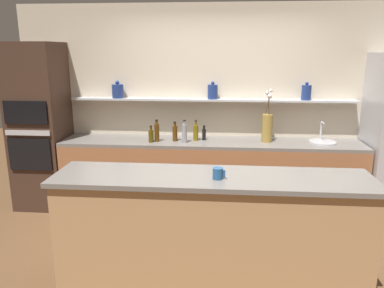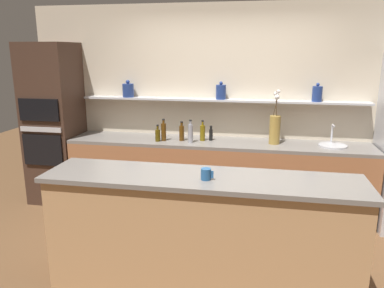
% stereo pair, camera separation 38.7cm
% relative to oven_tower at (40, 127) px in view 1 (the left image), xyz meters
% --- Properties ---
extents(ground_plane, '(12.00, 12.00, 0.00)m').
position_rel_oven_tower_xyz_m(ground_plane, '(2.28, -1.24, -1.06)').
color(ground_plane, brown).
extents(back_wall_unit, '(5.20, 0.28, 2.60)m').
position_rel_oven_tower_xyz_m(back_wall_unit, '(2.28, 0.36, 0.24)').
color(back_wall_unit, beige).
rests_on(back_wall_unit, ground_plane).
extents(back_counter_unit, '(3.74, 0.62, 0.92)m').
position_rel_oven_tower_xyz_m(back_counter_unit, '(2.21, 0.00, -0.60)').
color(back_counter_unit, '#99603D').
rests_on(back_counter_unit, ground_plane).
extents(island_counter, '(2.64, 0.61, 1.02)m').
position_rel_oven_tower_xyz_m(island_counter, '(2.28, -1.63, -0.55)').
color(island_counter, tan).
rests_on(island_counter, ground_plane).
extents(oven_tower, '(0.64, 0.64, 2.12)m').
position_rel_oven_tower_xyz_m(oven_tower, '(0.00, 0.00, 0.00)').
color(oven_tower, '#3D281E').
rests_on(oven_tower, ground_plane).
extents(flower_vase, '(0.13, 0.17, 0.66)m').
position_rel_oven_tower_xyz_m(flower_vase, '(2.90, 0.01, 0.06)').
color(flower_vase, olive).
rests_on(flower_vase, back_counter_unit).
extents(sink_fixture, '(0.32, 0.32, 0.25)m').
position_rel_oven_tower_xyz_m(sink_fixture, '(3.58, 0.01, -0.12)').
color(sink_fixture, '#B7B7BC').
rests_on(sink_fixture, back_counter_unit).
extents(bottle_sauce_0, '(0.05, 0.05, 0.19)m').
position_rel_oven_tower_xyz_m(bottle_sauce_0, '(2.12, 0.04, -0.06)').
color(bottle_sauce_0, black).
rests_on(bottle_sauce_0, back_counter_unit).
extents(bottle_spirit_1, '(0.06, 0.06, 0.28)m').
position_rel_oven_tower_xyz_m(bottle_spirit_1, '(1.54, -0.08, -0.02)').
color(bottle_spirit_1, '#4C2D0C').
rests_on(bottle_spirit_1, back_counter_unit).
extents(bottle_spirit_2, '(0.06, 0.06, 0.28)m').
position_rel_oven_tower_xyz_m(bottle_spirit_2, '(1.89, -0.12, -0.02)').
color(bottle_spirit_2, gray).
rests_on(bottle_spirit_2, back_counter_unit).
extents(bottle_oil_3, '(0.06, 0.06, 0.26)m').
position_rel_oven_tower_xyz_m(bottle_oil_3, '(2.02, 0.01, -0.04)').
color(bottle_oil_3, brown).
rests_on(bottle_oil_3, back_counter_unit).
extents(bottle_oil_4, '(0.06, 0.06, 0.21)m').
position_rel_oven_tower_xyz_m(bottle_oil_4, '(1.48, -0.13, -0.06)').
color(bottle_oil_4, '#47380A').
rests_on(bottle_oil_4, back_counter_unit).
extents(bottle_spirit_5, '(0.06, 0.06, 0.24)m').
position_rel_oven_tower_xyz_m(bottle_spirit_5, '(1.76, -0.04, -0.04)').
color(bottle_spirit_5, '#4C2D0C').
rests_on(bottle_spirit_5, back_counter_unit).
extents(coffee_mug, '(0.10, 0.08, 0.09)m').
position_rel_oven_tower_xyz_m(coffee_mug, '(2.33, -1.71, 0.01)').
color(coffee_mug, '#235184').
rests_on(coffee_mug, island_counter).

